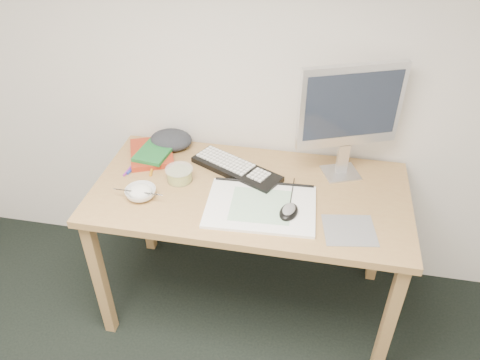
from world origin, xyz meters
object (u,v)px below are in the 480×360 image
(monitor, at_px, (350,109))
(rice_bowl, at_px, (141,193))
(sketchpad, at_px, (261,206))
(desk, at_px, (250,204))
(keyboard, at_px, (236,169))

(monitor, bearing_deg, rice_bowl, 179.90)
(sketchpad, distance_m, monitor, 0.56)
(sketchpad, relative_size, rice_bowl, 3.43)
(sketchpad, xyz_separation_m, monitor, (0.33, 0.32, 0.33))
(desk, relative_size, keyboard, 3.16)
(keyboard, relative_size, rice_bowl, 3.31)
(rice_bowl, bearing_deg, monitor, 21.99)
(rice_bowl, bearing_deg, sketchpad, 2.81)
(desk, bearing_deg, keyboard, 123.73)
(desk, relative_size, monitor, 2.62)
(desk, distance_m, keyboard, 0.18)
(desk, xyz_separation_m, keyboard, (-0.09, 0.13, 0.10))
(desk, xyz_separation_m, sketchpad, (0.07, -0.11, 0.09))
(sketchpad, xyz_separation_m, rice_bowl, (-0.52, -0.03, 0.01))
(desk, distance_m, monitor, 0.61)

